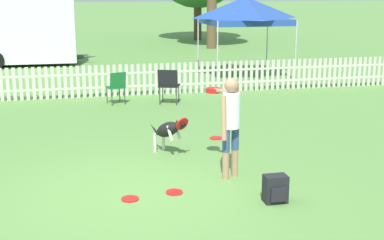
% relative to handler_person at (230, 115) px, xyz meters
% --- Properties ---
extents(ground_plane, '(240.00, 240.00, 0.00)m').
position_rel_handler_person_xyz_m(ground_plane, '(-1.58, -0.39, -1.01)').
color(ground_plane, '#5B8C42').
extents(handler_person, '(0.41, 1.09, 1.62)m').
position_rel_handler_person_xyz_m(handler_person, '(0.00, 0.00, 0.00)').
color(handler_person, tan).
rests_on(handler_person, ground_plane).
extents(leaping_dog, '(0.62, 0.99, 0.77)m').
position_rel_handler_person_xyz_m(leaping_dog, '(-0.73, 1.38, -0.55)').
color(leaping_dog, black).
rests_on(leaping_dog, ground_plane).
extents(frisbee_near_handler, '(0.25, 0.25, 0.02)m').
position_rel_handler_person_xyz_m(frisbee_near_handler, '(-0.99, -0.52, -1.00)').
color(frisbee_near_handler, red).
rests_on(frisbee_near_handler, ground_plane).
extents(frisbee_near_dog, '(0.25, 0.25, 0.02)m').
position_rel_handler_person_xyz_m(frisbee_near_dog, '(-1.66, -0.63, -1.00)').
color(frisbee_near_dog, red).
rests_on(frisbee_near_dog, ground_plane).
extents(frisbee_midfield, '(0.25, 0.25, 0.02)m').
position_rel_handler_person_xyz_m(frisbee_midfield, '(0.39, 2.20, -1.00)').
color(frisbee_midfield, red).
rests_on(frisbee_midfield, ground_plane).
extents(backpack_on_grass, '(0.33, 0.26, 0.40)m').
position_rel_handler_person_xyz_m(backpack_on_grass, '(0.34, -1.18, -0.82)').
color(backpack_on_grass, black).
rests_on(backpack_on_grass, ground_plane).
extents(picket_fence, '(22.66, 0.04, 0.90)m').
position_rel_handler_person_xyz_m(picket_fence, '(-1.58, 7.05, -0.56)').
color(picket_fence, beige).
rests_on(picket_fence, ground_plane).
extents(folding_chair_blue_left, '(0.67, 0.68, 0.93)m').
position_rel_handler_person_xyz_m(folding_chair_blue_left, '(0.05, 5.70, -0.45)').
color(folding_chair_blue_left, '#333338').
rests_on(folding_chair_blue_left, ground_plane).
extents(folding_chair_center, '(0.53, 0.55, 0.86)m').
position_rel_handler_person_xyz_m(folding_chair_center, '(-1.27, 5.97, -0.50)').
color(folding_chair_center, '#333338').
rests_on(folding_chair_center, ground_plane).
extents(canopy_tent_main, '(2.67, 2.67, 2.70)m').
position_rel_handler_person_xyz_m(canopy_tent_main, '(3.39, 9.59, 1.22)').
color(canopy_tent_main, silver).
rests_on(canopy_tent_main, ground_plane).
extents(equipment_trailer, '(5.62, 2.51, 2.66)m').
position_rel_handler_person_xyz_m(equipment_trailer, '(-4.57, 14.40, 0.38)').
color(equipment_trailer, white).
rests_on(equipment_trailer, ground_plane).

